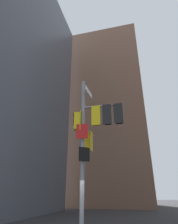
# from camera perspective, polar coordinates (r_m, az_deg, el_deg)

# --- Properties ---
(building_mid_block) EXTENTS (13.17, 13.17, 31.34)m
(building_mid_block) POSITION_cam_1_polar(r_m,az_deg,el_deg) (36.87, 5.79, -1.28)
(building_mid_block) COLOR brown
(building_mid_block) RESTS_ON ground
(signal_pole_assembly) EXTENTS (2.80, 2.56, 8.19)m
(signal_pole_assembly) POSITION_cam_1_polar(r_m,az_deg,el_deg) (10.35, 0.94, -6.02)
(signal_pole_assembly) COLOR gray
(signal_pole_assembly) RESTS_ON ground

